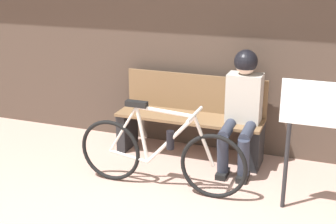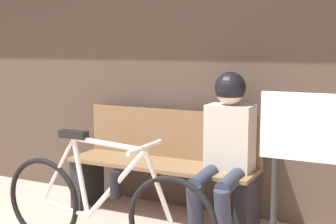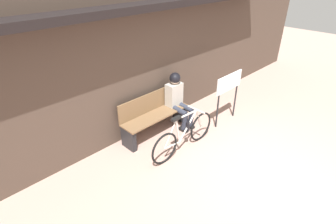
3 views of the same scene
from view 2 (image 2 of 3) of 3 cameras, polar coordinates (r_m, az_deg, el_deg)
storefront_wall at (r=3.85m, az=5.49°, el=12.35°), size 12.00×0.56×3.20m
park_bench_near at (r=3.79m, az=-0.50°, el=-6.85°), size 1.54×0.42×0.85m
bicycle at (r=3.13m, az=-7.96°, el=-11.15°), size 1.60×0.40×0.82m
person_seated at (r=3.42m, az=7.05°, el=-3.59°), size 0.34×0.61×1.19m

